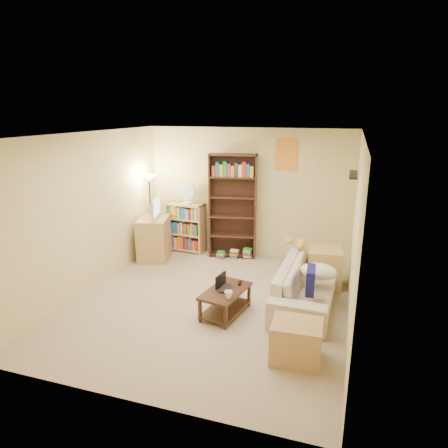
# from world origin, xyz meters

# --- Properties ---
(room) EXTENTS (4.50, 4.54, 2.52)m
(room) POSITION_xyz_m (0.00, 0.01, 1.62)
(room) COLOR tan
(room) RESTS_ON ground
(sofa) EXTENTS (2.08, 0.93, 0.59)m
(sofa) POSITION_xyz_m (1.39, 0.45, 0.30)
(sofa) COLOR beige
(sofa) RESTS_ON ground
(navy_pillow) EXTENTS (0.14, 0.40, 0.35)m
(navy_pillow) POSITION_xyz_m (1.48, 0.00, 0.57)
(navy_pillow) COLOR #141558
(navy_pillow) RESTS_ON sofa
(cream_blanket) EXTENTS (0.55, 0.39, 0.23)m
(cream_blanket) POSITION_xyz_m (1.54, 0.49, 0.51)
(cream_blanket) COLOR white
(cream_blanket) RESTS_ON sofa
(tabby_cat) EXTENTS (0.47, 0.18, 0.16)m
(tabby_cat) POSITION_xyz_m (1.16, 1.23, 0.67)
(tabby_cat) COLOR gold
(tabby_cat) RESTS_ON sofa
(coffee_table) EXTENTS (0.61, 0.91, 0.37)m
(coffee_table) POSITION_xyz_m (0.33, -0.26, 0.23)
(coffee_table) COLOR #3B2616
(coffee_table) RESTS_ON ground
(laptop) EXTENTS (0.35, 0.27, 0.02)m
(laptop) POSITION_xyz_m (0.36, -0.22, 0.39)
(laptop) COLOR black
(laptop) RESTS_ON coffee_table
(laptop_screen) EXTENTS (0.06, 0.28, 0.19)m
(laptop_screen) POSITION_xyz_m (0.24, -0.20, 0.49)
(laptop_screen) COLOR white
(laptop_screen) RESTS_ON laptop
(mug) EXTENTS (0.13, 0.13, 0.10)m
(mug) POSITION_xyz_m (0.45, -0.49, 0.43)
(mug) COLOR white
(mug) RESTS_ON coffee_table
(tv_remote) EXTENTS (0.06, 0.15, 0.02)m
(tv_remote) POSITION_xyz_m (0.47, 0.00, 0.38)
(tv_remote) COLOR black
(tv_remote) RESTS_ON coffee_table
(tv_stand) EXTENTS (0.72, 0.88, 0.82)m
(tv_stand) POSITION_xyz_m (-1.67, 1.46, 0.41)
(tv_stand) COLOR tan
(tv_stand) RESTS_ON ground
(television) EXTENTS (0.71, 0.42, 0.38)m
(television) POSITION_xyz_m (-1.67, 1.46, 1.01)
(television) COLOR black
(television) RESTS_ON tv_stand
(tall_bookshelf) EXTENTS (0.95, 0.46, 2.02)m
(tall_bookshelf) POSITION_xyz_m (-0.25, 2.05, 1.07)
(tall_bookshelf) COLOR #422319
(tall_bookshelf) RESTS_ON ground
(short_bookshelf) EXTENTS (0.80, 0.37, 1.00)m
(short_bookshelf) POSITION_xyz_m (-1.25, 2.05, 0.50)
(short_bookshelf) COLOR #D8B769
(short_bookshelf) RESTS_ON ground
(desk_fan) EXTENTS (0.36, 0.20, 0.46)m
(desk_fan) POSITION_xyz_m (-1.19, 2.00, 1.23)
(desk_fan) COLOR white
(desk_fan) RESTS_ON short_bookshelf
(floor_lamp) EXTENTS (0.27, 0.27, 1.62)m
(floor_lamp) POSITION_xyz_m (-1.79, 1.59, 1.29)
(floor_lamp) COLOR black
(floor_lamp) RESTS_ON ground
(side_table) EXTENTS (0.60, 0.60, 0.63)m
(side_table) POSITION_xyz_m (1.59, 1.20, 0.31)
(side_table) COLOR tan
(side_table) RESTS_ON ground
(end_cabinet) EXTENTS (0.59, 0.49, 0.48)m
(end_cabinet) POSITION_xyz_m (1.44, -1.05, 0.24)
(end_cabinet) COLOR tan
(end_cabinet) RESTS_ON ground
(book_stacks) EXTENTS (0.67, 0.27, 0.21)m
(book_stacks) POSITION_xyz_m (-0.15, 1.92, 0.09)
(book_stacks) COLOR red
(book_stacks) RESTS_ON ground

